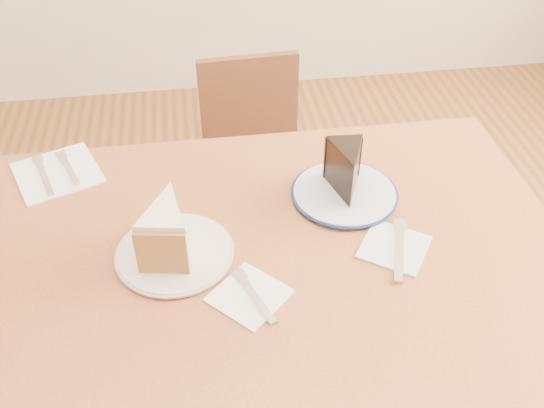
% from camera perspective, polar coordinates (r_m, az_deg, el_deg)
% --- Properties ---
extents(table, '(1.20, 0.80, 0.75)m').
position_cam_1_polar(table, '(1.23, -1.01, -7.75)').
color(table, '#5E2F19').
rests_on(table, ground).
extents(chair_far, '(0.39, 0.39, 0.74)m').
position_cam_1_polar(chair_far, '(1.93, -1.45, 3.43)').
color(chair_far, black).
rests_on(chair_far, ground).
extents(plate_cream, '(0.21, 0.21, 0.01)m').
position_cam_1_polar(plate_cream, '(1.17, -9.13, -4.61)').
color(plate_cream, silver).
rests_on(plate_cream, table).
extents(plate_navy, '(0.22, 0.22, 0.01)m').
position_cam_1_polar(plate_navy, '(1.29, 6.83, 0.99)').
color(plate_navy, silver).
rests_on(plate_navy, table).
extents(carrot_cake, '(0.11, 0.14, 0.09)m').
position_cam_1_polar(carrot_cake, '(1.14, -9.73, -2.20)').
color(carrot_cake, beige).
rests_on(carrot_cake, plate_cream).
extents(chocolate_cake, '(0.08, 0.11, 0.10)m').
position_cam_1_polar(chocolate_cake, '(1.26, 7.08, 2.85)').
color(chocolate_cake, black).
rests_on(chocolate_cake, plate_navy).
extents(napkin_cream, '(0.17, 0.17, 0.00)m').
position_cam_1_polar(napkin_cream, '(1.08, -2.15, -8.60)').
color(napkin_cream, white).
rests_on(napkin_cream, table).
extents(napkin_navy, '(0.17, 0.17, 0.00)m').
position_cam_1_polar(napkin_navy, '(1.19, 11.43, -3.98)').
color(napkin_navy, white).
rests_on(napkin_navy, table).
extents(napkin_spare, '(0.22, 0.22, 0.00)m').
position_cam_1_polar(napkin_spare, '(1.43, -19.55, 2.79)').
color(napkin_spare, white).
rests_on(napkin_spare, table).
extents(fork_cream, '(0.06, 0.14, 0.00)m').
position_cam_1_polar(fork_cream, '(1.08, -1.67, -8.64)').
color(fork_cream, silver).
rests_on(fork_cream, napkin_cream).
extents(knife_navy, '(0.07, 0.17, 0.00)m').
position_cam_1_polar(knife_navy, '(1.18, 11.91, -4.21)').
color(knife_navy, silver).
rests_on(knife_navy, napkin_navy).
extents(fork_spare, '(0.07, 0.14, 0.00)m').
position_cam_1_polar(fork_spare, '(1.43, -18.61, 3.22)').
color(fork_spare, silver).
rests_on(fork_spare, napkin_spare).
extents(knife_spare, '(0.07, 0.16, 0.00)m').
position_cam_1_polar(knife_spare, '(1.43, -20.67, 2.52)').
color(knife_spare, silver).
rests_on(knife_spare, napkin_spare).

